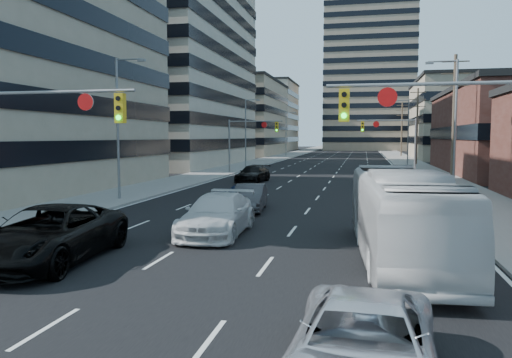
{
  "coord_description": "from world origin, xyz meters",
  "views": [
    {
      "loc": [
        4.77,
        -9.16,
        4.1
      ],
      "look_at": [
        0.06,
        12.65,
        2.2
      ],
      "focal_mm": 35.0,
      "sensor_mm": 36.0,
      "label": 1
    }
  ],
  "objects": [
    {
      "name": "ground",
      "position": [
        0.0,
        0.0,
        0.0
      ],
      "size": [
        400.0,
        400.0,
        0.0
      ],
      "primitive_type": "plane",
      "color": "black",
      "rests_on": "ground"
    },
    {
      "name": "road_surface",
      "position": [
        0.0,
        130.0,
        0.01
      ],
      "size": [
        18.0,
        300.0,
        0.02
      ],
      "primitive_type": "cube",
      "color": "black",
      "rests_on": "ground"
    },
    {
      "name": "sidewalk_left",
      "position": [
        -11.5,
        130.0,
        0.07
      ],
      "size": [
        5.0,
        300.0,
        0.15
      ],
      "primitive_type": "cube",
      "color": "slate",
      "rests_on": "ground"
    },
    {
      "name": "sidewalk_right",
      "position": [
        11.5,
        130.0,
        0.07
      ],
      "size": [
        5.0,
        300.0,
        0.15
      ],
      "primitive_type": "cube",
      "color": "slate",
      "rests_on": "ground"
    },
    {
      "name": "office_left_mid",
      "position": [
        -27.0,
        60.0,
        14.0
      ],
      "size": [
        26.0,
        34.0,
        28.0
      ],
      "primitive_type": "cube",
      "color": "#ADA089",
      "rests_on": "ground"
    },
    {
      "name": "office_left_far",
      "position": [
        -24.0,
        100.0,
        8.0
      ],
      "size": [
        20.0,
        30.0,
        16.0
      ],
      "primitive_type": "cube",
      "color": "gray",
      "rests_on": "ground"
    },
    {
      "name": "office_right_far",
      "position": [
        25.0,
        88.0,
        7.0
      ],
      "size": [
        22.0,
        28.0,
        14.0
      ],
      "primitive_type": "cube",
      "color": "gray",
      "rests_on": "ground"
    },
    {
      "name": "apartment_tower",
      "position": [
        6.0,
        150.0,
        29.0
      ],
      "size": [
        26.0,
        26.0,
        58.0
      ],
      "primitive_type": "cube",
      "color": "gray",
      "rests_on": "ground"
    },
    {
      "name": "bg_block_left",
      "position": [
        -28.0,
        140.0,
        10.0
      ],
      "size": [
        24.0,
        24.0,
        20.0
      ],
      "primitive_type": "cube",
      "color": "#ADA089",
      "rests_on": "ground"
    },
    {
      "name": "bg_block_right",
      "position": [
        32.0,
        130.0,
        6.0
      ],
      "size": [
        22.0,
        22.0,
        12.0
      ],
      "primitive_type": "cube",
      "color": "gray",
      "rests_on": "ground"
    },
    {
      "name": "signal_near_left",
      "position": [
        -7.45,
        8.0,
        4.33
      ],
      "size": [
        6.59,
        0.33,
        6.0
      ],
      "color": "slate",
      "rests_on": "ground"
    },
    {
      "name": "signal_near_right",
      "position": [
        7.45,
        8.0,
        4.33
      ],
      "size": [
        6.59,
        0.33,
        6.0
      ],
      "color": "slate",
      "rests_on": "ground"
    },
    {
      "name": "signal_far_left",
      "position": [
        -7.68,
        45.0,
        4.3
      ],
      "size": [
        6.09,
        0.33,
        6.0
      ],
      "color": "slate",
      "rests_on": "ground"
    },
    {
      "name": "signal_far_right",
      "position": [
        7.68,
        45.0,
        4.3
      ],
      "size": [
        6.09,
        0.33,
        6.0
      ],
      "color": "slate",
      "rests_on": "ground"
    },
    {
      "name": "utility_pole_block",
      "position": [
        12.2,
        36.0,
        5.78
      ],
      "size": [
        2.2,
        0.28,
        11.0
      ],
      "color": "#4C3D2D",
      "rests_on": "ground"
    },
    {
      "name": "utility_pole_midblock",
      "position": [
        12.2,
        66.0,
        5.78
      ],
      "size": [
        2.2,
        0.28,
        11.0
      ],
      "color": "#4C3D2D",
      "rests_on": "ground"
    },
    {
      "name": "utility_pole_distant",
      "position": [
        12.2,
        96.0,
        5.78
      ],
      "size": [
        2.2,
        0.28,
        11.0
      ],
      "color": "#4C3D2D",
      "rests_on": "ground"
    },
    {
      "name": "streetlight_left_near",
      "position": [
        -10.34,
        20.0,
        5.05
      ],
      "size": [
        2.03,
        0.22,
        9.0
      ],
      "color": "slate",
      "rests_on": "ground"
    },
    {
      "name": "streetlight_left_mid",
      "position": [
        -10.34,
        55.0,
        5.05
      ],
      "size": [
        2.03,
        0.22,
        9.0
      ],
      "color": "slate",
      "rests_on": "ground"
    },
    {
      "name": "streetlight_left_far",
      "position": [
        -10.34,
        90.0,
        5.05
      ],
      "size": [
        2.03,
        0.22,
        9.0
      ],
      "color": "slate",
      "rests_on": "ground"
    },
    {
      "name": "streetlight_right_near",
      "position": [
        10.34,
        25.0,
        5.05
      ],
      "size": [
        2.03,
        0.22,
        9.0
      ],
      "color": "slate",
      "rests_on": "ground"
    },
    {
      "name": "streetlight_right_far",
      "position": [
        10.34,
        60.0,
        5.05
      ],
      "size": [
        2.03,
        0.22,
        9.0
      ],
      "color": "slate",
      "rests_on": "ground"
    },
    {
      "name": "black_pickup",
      "position": [
        -5.2,
        5.02,
        0.92
      ],
      "size": [
        3.51,
        6.83,
        1.84
      ],
      "primitive_type": "imported",
      "rotation": [
        0.0,
        0.0,
        0.07
      ],
      "color": "black",
      "rests_on": "ground"
    },
    {
      "name": "white_van",
      "position": [
        -1.16,
        10.64,
        0.85
      ],
      "size": [
        2.5,
        5.89,
        1.7
      ],
      "primitive_type": "imported",
      "rotation": [
        0.0,
        0.0,
        0.02
      ],
      "color": "silver",
      "rests_on": "ground"
    },
    {
      "name": "silver_suv",
      "position": [
        4.82,
        -1.2,
        0.71
      ],
      "size": [
        2.63,
        5.26,
        1.43
      ],
      "primitive_type": "imported",
      "rotation": [
        0.0,
        0.0,
        -0.05
      ],
      "color": "silver",
      "rests_on": "ground"
    },
    {
      "name": "transit_bus",
      "position": [
        6.0,
        7.79,
        1.51
      ],
      "size": [
        3.33,
        11.0,
        3.02
      ],
      "primitive_type": "imported",
      "rotation": [
        0.0,
        0.0,
        0.07
      ],
      "color": "#B8B8B8",
      "rests_on": "ground"
    },
    {
      "name": "sedan_blue",
      "position": [
        -2.0,
        18.55,
        0.74
      ],
      "size": [
        2.21,
        4.5,
        1.48
      ],
      "primitive_type": "imported",
      "rotation": [
        0.0,
        0.0,
        -0.11
      ],
      "color": "#0D1935",
      "rests_on": "ground"
    },
    {
      "name": "sedan_grey_center",
      "position": [
        -1.33,
        17.46,
        0.74
      ],
      "size": [
        2.0,
        4.6,
        1.47
      ],
      "primitive_type": "imported",
      "rotation": [
        0.0,
        0.0,
        0.1
      ],
      "color": "#38373A",
      "rests_on": "ground"
    },
    {
      "name": "sedan_black_far",
      "position": [
        -4.94,
        34.44,
        0.75
      ],
      "size": [
        2.63,
        5.38,
        1.51
      ],
      "primitive_type": "imported",
      "rotation": [
        0.0,
        0.0,
        -0.1
      ],
      "color": "black",
      "rests_on": "ground"
    },
    {
      "name": "sedan_grey_right",
      "position": [
        5.2,
        35.29,
        0.74
      ],
      "size": [
        2.11,
        4.5,
        1.49
      ],
      "primitive_type": "imported",
      "rotation": [
        0.0,
        0.0,
        -0.08
      ],
      "color": "#38383B",
      "rests_on": "ground"
    }
  ]
}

